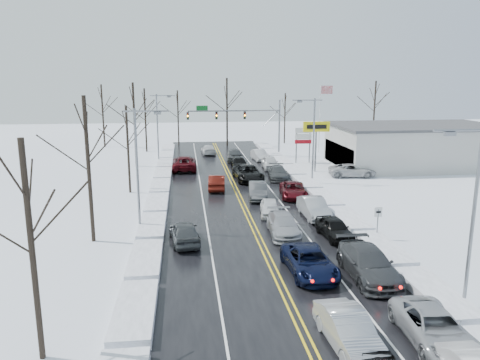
{
  "coord_description": "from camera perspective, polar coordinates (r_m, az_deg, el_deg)",
  "views": [
    {
      "loc": [
        -5.05,
        -37.82,
        11.18
      ],
      "look_at": [
        -0.39,
        1.1,
        2.5
      ],
      "focal_mm": 35.0,
      "sensor_mm": 36.0,
      "label": 1
    }
  ],
  "objects": [
    {
      "name": "tires_plus_sign",
      "position": [
        56.36,
        9.29,
        6.02
      ],
      "size": [
        3.2,
        0.34,
        6.0
      ],
      "color": "slate",
      "rests_on": "ground"
    },
    {
      "name": "road_surface",
      "position": [
        41.67,
        0.39,
        -3.07
      ],
      "size": [
        14.0,
        84.0,
        0.01
      ],
      "primitive_type": "cube",
      "color": "black",
      "rests_on": "ground"
    },
    {
      "name": "traffic_signal_mast",
      "position": [
        66.6,
        0.53,
        7.57
      ],
      "size": [
        13.28,
        0.39,
        8.0
      ],
      "color": "slate",
      "rests_on": "ground"
    },
    {
      "name": "queued_car_8",
      "position": [
        63.45,
        -0.67,
        2.34
      ],
      "size": [
        2.53,
        5.07,
        1.66
      ],
      "primitive_type": "imported",
      "rotation": [
        0.0,
        0.0,
        -0.12
      ],
      "color": "#424547",
      "rests_on": "ground"
    },
    {
      "name": "queued_car_2",
      "position": [
        27.97,
        8.41,
        -11.21
      ],
      "size": [
        2.63,
        5.37,
        1.47
      ],
      "primitive_type": "imported",
      "rotation": [
        0.0,
        0.0,
        0.04
      ],
      "color": "black",
      "rests_on": "ground"
    },
    {
      "name": "queued_car_13",
      "position": [
        38.59,
        8.95,
        -4.51
      ],
      "size": [
        1.76,
        4.9,
        1.61
      ],
      "primitive_type": "imported",
      "rotation": [
        0.0,
        0.0,
        0.01
      ],
      "color": "#A0A4A8",
      "rests_on": "ground"
    },
    {
      "name": "tree_left_b",
      "position": [
        32.74,
        -18.19,
        4.51
      ],
      "size": [
        4.0,
        4.0,
        10.0
      ],
      "color": "#2D231C",
      "rests_on": "ground"
    },
    {
      "name": "queued_car_12",
      "position": [
        34.06,
        11.39,
        -6.93
      ],
      "size": [
        2.03,
        4.39,
        1.45
      ],
      "primitive_type": "imported",
      "rotation": [
        0.0,
        0.0,
        0.08
      ],
      "color": "black",
      "rests_on": "ground"
    },
    {
      "name": "queued_car_17",
      "position": [
        63.98,
        2.37,
        2.41
      ],
      "size": [
        1.96,
        4.51,
        1.44
      ],
      "primitive_type": "imported",
      "rotation": [
        0.0,
        0.0,
        0.1
      ],
      "color": "silver",
      "rests_on": "ground"
    },
    {
      "name": "tree_far_c",
      "position": [
        77.22,
        -1.6,
        9.88
      ],
      "size": [
        4.4,
        4.4,
        11.0
      ],
      "color": "#2D231C",
      "rests_on": "ground"
    },
    {
      "name": "tree_far_b",
      "position": [
        78.98,
        -7.59,
        8.82
      ],
      "size": [
        3.6,
        3.6,
        9.0
      ],
      "color": "#2D231C",
      "rests_on": "ground"
    },
    {
      "name": "oncoming_car_2",
      "position": [
        69.21,
        -3.87,
        3.16
      ],
      "size": [
        2.16,
        4.84,
        1.38
      ],
      "primitive_type": "imported",
      "rotation": [
        0.0,
        0.0,
        3.19
      ],
      "color": "silver",
      "rests_on": "ground"
    },
    {
      "name": "queued_car_15",
      "position": [
        52.39,
        4.62,
        0.12
      ],
      "size": [
        2.51,
        5.09,
        1.42
      ],
      "primitive_type": "imported",
      "rotation": [
        0.0,
        0.0,
        -0.11
      ],
      "color": "#3F4244",
      "rests_on": "ground"
    },
    {
      "name": "queued_car_1",
      "position": [
        21.49,
        13.0,
        -19.21
      ],
      "size": [
        1.9,
        4.74,
        1.53
      ],
      "primitive_type": "imported",
      "rotation": [
        0.0,
        0.0,
        0.06
      ],
      "color": "#A5A8AD",
      "rests_on": "ground"
    },
    {
      "name": "streetlight_ne",
      "position": [
        49.99,
        8.75,
        5.6
      ],
      "size": [
        3.2,
        0.25,
        9.0
      ],
      "color": "slate",
      "rests_on": "ground"
    },
    {
      "name": "oncoming_car_0",
      "position": [
        47.5,
        -2.83,
        -1.14
      ],
      "size": [
        2.0,
        4.73,
        1.52
      ],
      "primitive_type": "imported",
      "rotation": [
        0.0,
        0.0,
        3.05
      ],
      "color": "#4F110A",
      "rests_on": "ground"
    },
    {
      "name": "tree_far_a",
      "position": [
        79.0,
        -16.46,
        8.94
      ],
      "size": [
        4.0,
        4.0,
        10.0
      ],
      "color": "#2D231C",
      "rests_on": "ground"
    },
    {
      "name": "snow_bank_left",
      "position": [
        41.44,
        -10.11,
        -3.36
      ],
      "size": [
        1.91,
        72.0,
        0.51
      ],
      "primitive_type": "cube",
      "color": "white",
      "rests_on": "ground"
    },
    {
      "name": "oncoming_car_1",
      "position": [
        57.78,
        -6.77,
        1.24
      ],
      "size": [
        2.91,
        6.21,
        1.72
      ],
      "primitive_type": "imported",
      "rotation": [
        0.0,
        0.0,
        3.13
      ],
      "color": "#47090F",
      "rests_on": "ground"
    },
    {
      "name": "streetlight_se",
      "position": [
        24.61,
        26.32,
        -2.64
      ],
      "size": [
        3.2,
        0.25,
        9.0
      ],
      "color": "slate",
      "rests_on": "ground"
    },
    {
      "name": "flagpole",
      "position": [
        70.97,
        9.85,
        8.06
      ],
      "size": [
        1.87,
        1.2,
        10.0
      ],
      "color": "silver",
      "rests_on": "ground"
    },
    {
      "name": "queued_car_5",
      "position": [
        43.93,
        2.16,
        -2.26
      ],
      "size": [
        2.14,
        4.82,
        1.54
      ],
      "primitive_type": "imported",
      "rotation": [
        0.0,
        0.0,
        -0.11
      ],
      "color": "#393B3D",
      "rests_on": "ground"
    },
    {
      "name": "ground",
      "position": [
        39.76,
        0.75,
        -3.84
      ],
      "size": [
        160.0,
        160.0,
        0.0
      ],
      "primitive_type": "plane",
      "color": "white",
      "rests_on": "ground"
    },
    {
      "name": "streetlight_sw",
      "position": [
        34.48,
        -12.14,
        2.4
      ],
      "size": [
        3.2,
        0.25,
        9.0
      ],
      "color": "slate",
      "rests_on": "ground"
    },
    {
      "name": "queued_car_11",
      "position": [
        28.13,
        15.27,
        -11.4
      ],
      "size": [
        2.44,
        5.88,
        1.7
      ],
      "primitive_type": "imported",
      "rotation": [
        0.0,
        0.0,
        -0.01
      ],
      "color": "#383A3D",
      "rests_on": "ground"
    },
    {
      "name": "parked_car_0",
      "position": [
        54.94,
        13.5,
        0.39
      ],
      "size": [
        5.59,
        3.12,
        1.48
      ],
      "primitive_type": "imported",
      "rotation": [
        0.0,
        0.0,
        1.44
      ],
      "color": "#B8B8BA",
      "rests_on": "ground"
    },
    {
      "name": "tree_left_c",
      "position": [
        46.44,
        -13.59,
        5.66
      ],
      "size": [
        3.4,
        3.4,
        8.5
      ],
      "color": "#2D231C",
      "rests_on": "ground"
    },
    {
      "name": "parked_car_2",
      "position": [
        62.68,
        11.84,
        1.94
      ],
      "size": [
        1.88,
        4.09,
        1.36
      ],
      "primitive_type": "imported",
      "rotation": [
        0.0,
        0.0,
        3.07
      ],
      "color": "black",
      "rests_on": "ground"
    },
    {
      "name": "queued_car_10",
      "position": [
        22.83,
        22.42,
        -17.85
      ],
      "size": [
        2.65,
        5.26,
        1.43
      ],
      "primitive_type": "imported",
      "rotation": [
        0.0,
        0.0,
        -0.05
      ],
      "color": "#9DA0A5",
      "rests_on": "ground"
    },
    {
      "name": "tree_far_d",
      "position": [
        80.33,
        5.51,
        8.69
      ],
      "size": [
        3.4,
        3.4,
        8.5
      ],
      "color": "#2D231C",
      "rests_on": "ground"
    },
    {
      "name": "streetlight_nw",
      "position": [
        62.18,
        -9.86,
        6.89
      ],
      "size": [
        3.2,
        0.25,
        9.0
      ],
      "color": "slate",
      "rests_on": "ground"
    },
    {
      "name": "tree_left_e",
      "position": [
        72.19,
        -11.51,
        8.63
      ],
      "size": [
        3.8,
        3.8,
        9.5
      ],
      "color": "#2D231C",
      "rests_on": "ground"
    },
    {
      "name": "queued_car_7",
      "position": [
        58.19,
        -0.09,
        1.41
      ],
      "size": [
        1.95,
        4.69,
        1.35
      ],
      "primitive_type": "imported",
      "rotation": [
        0.0,
        0.0,
        -0.01
      ],
      "color": "black",
      "rests_on": "ground"
    },
    {
      "name": "oncoming_car_3",
      "position": [
        32.65,
        -6.76,
        -7.63
      ],
      "size": [
        2.36,
        4.77,
        1.56
      ],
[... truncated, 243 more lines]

